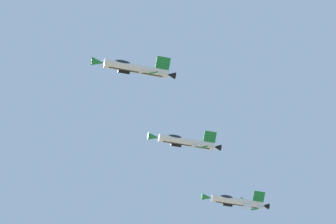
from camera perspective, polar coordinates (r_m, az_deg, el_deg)
name	(u,v)px	position (r m, az deg, el deg)	size (l,w,h in m)	color
fighter_jet_left_wing	(135,69)	(109.72, -3.27, 4.23)	(15.75, 6.96, 8.17)	silver
fighter_jet_right_wing	(185,142)	(124.54, 1.68, -2.93)	(15.75, 7.19, 7.81)	silver
fighter_jet_left_outer	(236,202)	(135.81, 6.61, -8.63)	(15.75, 7.02, 8.08)	silver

